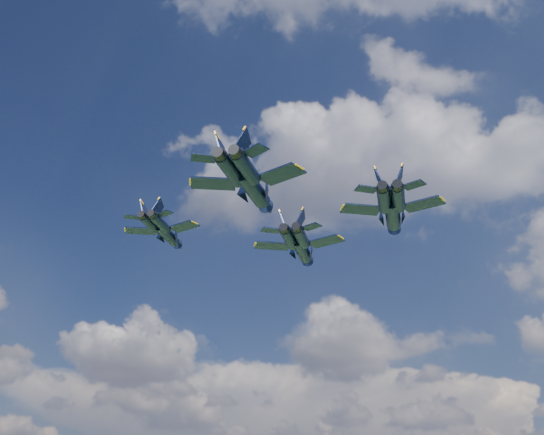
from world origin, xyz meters
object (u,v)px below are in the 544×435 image
at_px(jet_lead, 302,250).
at_px(jet_right, 393,215).
at_px(jet_left, 168,234).
at_px(jet_slot, 254,189).

relative_size(jet_lead, jet_right, 1.04).
bearing_deg(jet_right, jet_left, 174.38).
distance_m(jet_lead, jet_left, 21.34).
bearing_deg(jet_lead, jet_slot, -91.48).
distance_m(jet_right, jet_slot, 20.48).
height_order(jet_lead, jet_left, jet_lead).
xyz_separation_m(jet_right, jet_slot, (-14.02, -14.89, -1.00)).
relative_size(jet_left, jet_slot, 0.81).
bearing_deg(jet_slot, jet_right, 44.47).
xyz_separation_m(jet_lead, jet_right, (16.18, -12.92, -1.85)).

